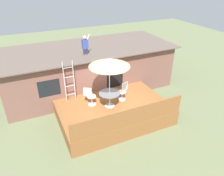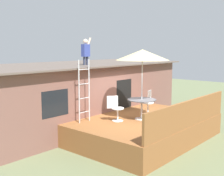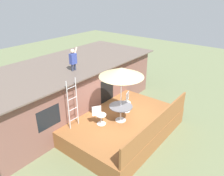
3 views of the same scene
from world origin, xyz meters
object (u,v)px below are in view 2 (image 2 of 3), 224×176
at_px(person_figure, 86,50).
at_px(patio_chair_left, 116,109).
at_px(patio_table, 142,104).
at_px(patio_umbrella, 142,55).
at_px(step_ladder, 84,91).
at_px(patio_chair_right, 148,103).

bearing_deg(person_figure, patio_chair_left, -104.96).
distance_m(patio_table, patio_umbrella, 1.76).
relative_size(step_ladder, person_figure, 1.98).
height_order(step_ladder, patio_chair_left, step_ladder).
relative_size(patio_table, patio_chair_right, 1.13).
bearing_deg(patio_chair_right, patio_chair_left, -26.65).
bearing_deg(person_figure, patio_umbrella, -84.13).
bearing_deg(step_ladder, patio_chair_left, -44.41).
height_order(patio_table, patio_chair_right, patio_chair_right).
bearing_deg(patio_table, patio_chair_left, 146.68).
distance_m(patio_umbrella, patio_chair_left, 2.13).
xyz_separation_m(step_ladder, patio_chair_right, (2.52, -1.01, -0.64)).
relative_size(patio_table, person_figure, 0.94).
bearing_deg(step_ladder, person_figure, 43.84).
height_order(person_figure, patio_chair_left, person_figure).
relative_size(patio_umbrella, person_figure, 2.29).
xyz_separation_m(patio_table, patio_chair_right, (0.90, 0.31, -0.13)).
bearing_deg(person_figure, patio_chair_right, -63.12).
relative_size(step_ladder, patio_chair_right, 2.39).
distance_m(step_ladder, person_figure, 2.34).
xyz_separation_m(patio_chair_left, patio_chair_right, (1.72, -0.23, 0.00)).
xyz_separation_m(patio_umbrella, person_figure, (-0.27, 2.61, 0.16)).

